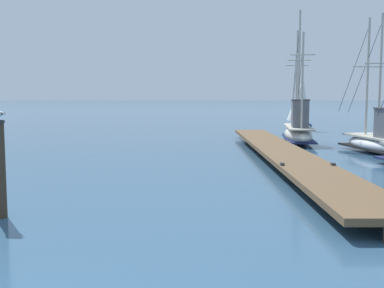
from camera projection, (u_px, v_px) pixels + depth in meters
name	position (u px, v px, depth m)	size (l,w,h in m)	color
floating_dock	(282.00, 152.00, 19.28)	(2.31, 21.85, 0.53)	brown
fishing_boat_1	(298.00, 130.00, 26.06)	(2.00, 7.26, 7.20)	silver
fishing_boat_2	(382.00, 140.00, 21.56)	(2.58, 6.78, 6.28)	silver
distant_sailboat	(301.00, 105.00, 35.06)	(2.77, 3.34, 4.37)	navy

